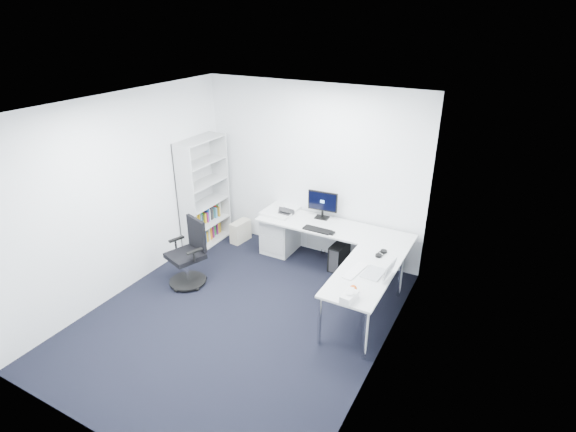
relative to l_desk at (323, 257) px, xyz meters
The scene contains 22 objects.
ground 1.54m from the l_desk, 111.45° to the right, with size 4.20×4.20×0.00m, color black.
ceiling 2.80m from the l_desk, 111.45° to the right, with size 4.20×4.20×0.00m, color white.
wall_back 1.34m from the l_desk, 128.16° to the left, with size 3.60×0.02×2.70m, color white.
wall_front 3.68m from the l_desk, 98.93° to the right, with size 3.60×0.02×2.70m, color white.
wall_left 2.91m from the l_desk, 149.22° to the right, with size 0.02×4.20×2.70m, color white.
wall_right 2.13m from the l_desk, 48.24° to the right, with size 0.02×4.20×2.70m, color white.
l_desk is the anchor object (origin of this frame).
drawer_pedestal 1.06m from the l_desk, 155.37° to the left, with size 0.47×0.59×0.73m, color silver.
bookshelf 2.25m from the l_desk, behind, with size 0.35×0.91×1.82m, color #B8BABA, non-canonical shape.
task_chair 1.99m from the l_desk, 146.27° to the right, with size 0.55×0.55×0.98m, color black, non-canonical shape.
black_pc_tower 0.40m from the l_desk, 74.05° to the left, with size 0.18×0.41×0.40m, color black.
beige_pc_tower 1.77m from the l_desk, 167.57° to the left, with size 0.17×0.38×0.36m, color #BEB6A1.
power_strip 0.68m from the l_desk, 47.88° to the left, with size 0.38×0.07×0.04m, color silver.
monitor 0.82m from the l_desk, 117.64° to the left, with size 0.47×0.15×0.45m, color black, non-canonical shape.
black_keyboard 0.40m from the l_desk, 146.89° to the left, with size 0.42×0.15×0.02m, color black.
mouse 0.38m from the l_desk, 49.99° to the left, with size 0.06×0.10×0.03m, color black.
desk_phone 0.99m from the l_desk, 155.73° to the left, with size 0.19×0.19×0.13m, color #28282A, non-canonical shape.
laptop 1.24m from the l_desk, 34.41° to the right, with size 0.33×0.32×0.23m, color silver, non-canonical shape.
white_keyboard 1.07m from the l_desk, 43.72° to the right, with size 0.13×0.45×0.02m, color silver.
headphones 0.97m from the l_desk, ahead, with size 0.13×0.21×0.05m, color black, non-canonical shape.
orange_fruit 1.48m from the l_desk, 52.45° to the right, with size 0.09×0.09×0.09m, color #DD5313.
tissue_box 1.62m from the l_desk, 55.71° to the right, with size 0.12×0.24×0.08m, color silver.
Camera 1 is at (2.81, -3.87, 3.62)m, focal length 28.00 mm.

